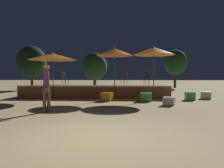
% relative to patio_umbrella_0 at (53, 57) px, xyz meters
% --- Properties ---
extents(ground_plane, '(120.00, 120.00, 0.00)m').
position_rel_patio_umbrella_0_xyz_m(ground_plane, '(3.67, -8.24, -2.58)').
color(ground_plane, tan).
extents(wooden_deck, '(9.52, 2.83, 0.81)m').
position_rel_patio_umbrella_0_xyz_m(wooden_deck, '(2.47, 1.44, -2.21)').
color(wooden_deck, brown).
rests_on(wooden_deck, ground).
extents(patio_umbrella_0, '(2.92, 2.92, 2.86)m').
position_rel_patio_umbrella_0_xyz_m(patio_umbrella_0, '(0.00, 0.00, 0.00)').
color(patio_umbrella_0, brown).
rests_on(patio_umbrella_0, ground).
extents(patio_umbrella_1, '(2.24, 2.24, 3.16)m').
position_rel_patio_umbrella_0_xyz_m(patio_umbrella_1, '(3.80, 0.05, 0.27)').
color(patio_umbrella_1, brown).
rests_on(patio_umbrella_1, ground).
extents(patio_umbrella_2, '(2.48, 2.48, 3.22)m').
position_rel_patio_umbrella_0_xyz_m(patio_umbrella_2, '(6.17, 0.11, 0.32)').
color(patio_umbrella_2, brown).
rests_on(patio_umbrella_2, ground).
extents(cube_seat_0, '(0.68, 0.68, 0.47)m').
position_rel_patio_umbrella_0_xyz_m(cube_seat_0, '(5.59, -1.05, -2.35)').
color(cube_seat_0, '#4CC651').
rests_on(cube_seat_0, ground).
extents(cube_seat_1, '(0.71, 0.71, 0.47)m').
position_rel_patio_umbrella_0_xyz_m(cube_seat_1, '(3.40, -0.98, -2.34)').
color(cube_seat_1, orange).
rests_on(cube_seat_1, ground).
extents(cube_seat_2, '(0.69, 0.69, 0.39)m').
position_rel_patio_umbrella_0_xyz_m(cube_seat_2, '(6.53, -2.61, -2.38)').
color(cube_seat_2, white).
rests_on(cube_seat_2, ground).
extents(cube_seat_3, '(0.77, 0.77, 0.43)m').
position_rel_patio_umbrella_0_xyz_m(cube_seat_3, '(9.42, 0.42, -2.36)').
color(cube_seat_3, white).
rests_on(cube_seat_3, ground).
extents(cube_seat_5, '(0.50, 0.50, 0.47)m').
position_rel_patio_umbrella_0_xyz_m(cube_seat_5, '(8.23, -0.31, -2.35)').
color(cube_seat_5, '#4CC651').
rests_on(cube_seat_5, ground).
extents(person_1, '(0.45, 0.45, 1.83)m').
position_rel_patio_umbrella_0_xyz_m(person_1, '(1.27, -4.81, -1.52)').
color(person_1, brown).
rests_on(person_1, ground).
extents(bistro_chair_0, '(0.48, 0.48, 0.90)m').
position_rel_patio_umbrella_0_xyz_m(bistro_chair_0, '(-1.03, 1.55, -1.23)').
color(bistro_chair_0, '#47474C').
rests_on(bistro_chair_0, wooden_deck).
extents(bistro_chair_1, '(0.45, 0.45, 0.90)m').
position_rel_patio_umbrella_0_xyz_m(bistro_chair_1, '(5.95, 1.51, -1.23)').
color(bistro_chair_1, '#2D3338').
rests_on(bistro_chair_1, wooden_deck).
extents(bistro_chair_2, '(0.46, 0.46, 0.90)m').
position_rel_patio_umbrella_0_xyz_m(bistro_chair_2, '(0.31, 1.47, -1.23)').
color(bistro_chair_2, '#1E4C47').
rests_on(bistro_chair_2, wooden_deck).
extents(bistro_chair_3, '(0.48, 0.48, 0.90)m').
position_rel_patio_umbrella_0_xyz_m(bistro_chair_3, '(4.46, 2.34, -1.23)').
color(bistro_chair_3, '#47474C').
rests_on(bistro_chair_3, wooden_deck).
extents(frisbee_disc, '(0.23, 0.23, 0.03)m').
position_rel_patio_umbrella_0_xyz_m(frisbee_disc, '(0.78, -4.12, -2.56)').
color(frisbee_disc, white).
rests_on(frisbee_disc, ground).
extents(background_tree_0, '(2.64, 2.64, 4.38)m').
position_rel_patio_umbrella_0_xyz_m(background_tree_0, '(10.38, 12.28, 0.34)').
color(background_tree_0, '#3D2B1C').
rests_on(background_tree_0, ground).
extents(background_tree_1, '(2.92, 2.92, 4.36)m').
position_rel_patio_umbrella_0_xyz_m(background_tree_1, '(-4.75, 8.18, 0.17)').
color(background_tree_1, '#3D2B1C').
rests_on(background_tree_1, ground).
extents(background_tree_2, '(2.33, 2.33, 3.55)m').
position_rel_patio_umbrella_0_xyz_m(background_tree_2, '(1.70, 7.12, -0.32)').
color(background_tree_2, '#3D2B1C').
rests_on(background_tree_2, ground).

